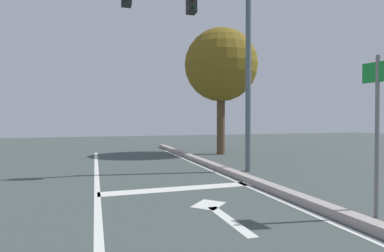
{
  "coord_description": "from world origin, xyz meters",
  "views": [
    {
      "loc": [
        -0.2,
        1.88,
        1.47
      ],
      "look_at": [
        1.44,
        6.94,
        1.37
      ],
      "focal_mm": 28.09,
      "sensor_mm": 36.0,
      "label": 1
    }
  ],
  "objects": [
    {
      "name": "lane_arrow_head",
      "position": [
        1.68,
        6.73,
        0.0
      ],
      "size": [
        0.71,
        0.71,
        0.01
      ],
      "primitive_type": "cube",
      "rotation": [
        0.0,
        0.0,
        0.79
      ],
      "color": "silver",
      "rests_on": "ground"
    },
    {
      "name": "street_sign_post",
      "position": [
        3.83,
        5.3,
        1.59
      ],
      "size": [
        0.14,
        0.44,
        2.44
      ],
      "color": "slate",
      "rests_on": "ground"
    },
    {
      "name": "traffic_signal_mast",
      "position": [
        2.59,
        9.56,
        3.82
      ],
      "size": [
        5.2,
        0.34,
        5.31
      ],
      "color": "#516066",
      "rests_on": "ground"
    },
    {
      "name": "lane_arrow_stem",
      "position": [
        1.68,
        5.88,
        0.0
      ],
      "size": [
        0.16,
        1.4,
        0.01
      ],
      "primitive_type": "cube",
      "color": "silver",
      "rests_on": "ground"
    },
    {
      "name": "lane_line_curbside",
      "position": [
        3.03,
        6.0,
        0.0
      ],
      "size": [
        0.12,
        20.0,
        0.01
      ],
      "primitive_type": "cube",
      "color": "silver",
      "rests_on": "ground"
    },
    {
      "name": "curb_strip",
      "position": [
        3.28,
        6.0,
        0.07
      ],
      "size": [
        0.24,
        24.0,
        0.14
      ],
      "primitive_type": "cube",
      "color": "#A49892",
      "rests_on": "ground"
    },
    {
      "name": "stop_bar",
      "position": [
        1.51,
        8.06,
        0.0
      ],
      "size": [
        3.34,
        0.4,
        0.01
      ],
      "primitive_type": "cube",
      "color": "silver",
      "rests_on": "ground"
    },
    {
      "name": "roadside_tree",
      "position": [
        5.0,
        13.85,
        3.83
      ],
      "size": [
        3.14,
        3.14,
        5.42
      ],
      "color": "brown",
      "rests_on": "ground"
    },
    {
      "name": "lane_line_center",
      "position": [
        -0.16,
        6.0,
        0.0
      ],
      "size": [
        0.12,
        20.0,
        0.01
      ],
      "primitive_type": "cube",
      "color": "silver",
      "rests_on": "ground"
    }
  ]
}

